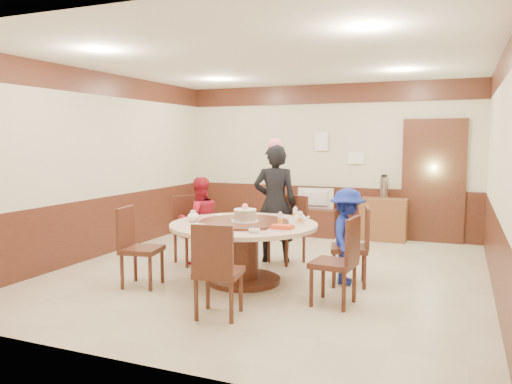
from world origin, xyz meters
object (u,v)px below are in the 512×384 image
at_px(banquet_table, 244,240).
at_px(side_cabinet, 383,219).
at_px(shrimp_platter, 282,228).
at_px(tv_stand, 315,222).
at_px(birthday_cake, 245,215).
at_px(television, 315,199).
at_px(thermos, 384,188).
at_px(person_standing, 275,204).
at_px(person_red, 199,221).
at_px(person_blue, 347,236).

distance_m(banquet_table, side_cabinet, 3.57).
height_order(shrimp_platter, tv_stand, shrimp_platter).
relative_size(birthday_cake, side_cabinet, 0.43).
bearing_deg(television, side_cabinet, 174.97).
bearing_deg(thermos, person_standing, -119.53).
bearing_deg(person_standing, tv_stand, -108.18).
xyz_separation_m(tv_stand, thermos, (1.24, 0.03, 0.69)).
bearing_deg(person_red, thermos, -173.41).
distance_m(birthday_cake, shrimp_platter, 0.63).
xyz_separation_m(birthday_cake, thermos, (1.19, 3.39, 0.08)).
bearing_deg(side_cabinet, banquet_table, -110.21).
bearing_deg(shrimp_platter, side_cabinet, 80.31).
bearing_deg(shrimp_platter, person_red, 150.16).
distance_m(person_standing, side_cabinet, 2.57).
relative_size(person_standing, television, 2.56).
distance_m(person_standing, person_red, 1.12).
height_order(side_cabinet, thermos, thermos).
distance_m(banquet_table, person_standing, 1.20).
bearing_deg(television, person_blue, 106.56).
distance_m(person_standing, tv_stand, 2.24).
height_order(person_blue, tv_stand, person_blue).
xyz_separation_m(banquet_table, person_blue, (1.20, 0.45, 0.06)).
bearing_deg(banquet_table, television, 90.27).
xyz_separation_m(shrimp_platter, tv_stand, (-0.63, 3.61, -0.53)).
bearing_deg(birthday_cake, side_cabinet, 70.53).
bearing_deg(person_red, side_cabinet, -173.48).
xyz_separation_m(person_red, television, (0.95, 2.71, 0.07)).
distance_m(banquet_table, person_red, 1.15).
distance_m(birthday_cake, television, 3.36).
distance_m(tv_stand, thermos, 1.42).
distance_m(person_blue, television, 3.12).
relative_size(person_standing, person_red, 1.37).
height_order(tv_stand, side_cabinet, side_cabinet).
xyz_separation_m(person_standing, person_red, (-0.95, -0.55, -0.23)).
bearing_deg(side_cabinet, birthday_cake, -109.47).
height_order(banquet_table, birthday_cake, birthday_cake).
relative_size(tv_stand, television, 1.27).
xyz_separation_m(person_standing, television, (-0.00, 2.16, -0.16)).
height_order(television, thermos, thermos).
bearing_deg(shrimp_platter, television, 99.85).
bearing_deg(thermos, person_blue, -90.56).
distance_m(banquet_table, person_blue, 1.28).
relative_size(banquet_table, tv_stand, 2.15).
height_order(television, side_cabinet, television).
relative_size(birthday_cake, tv_stand, 0.40).
bearing_deg(person_red, birthday_cake, 102.14).
distance_m(person_standing, person_blue, 1.43).
bearing_deg(person_blue, person_red, 80.31).
relative_size(person_standing, person_blue, 1.44).
bearing_deg(shrimp_platter, person_standing, 113.33).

